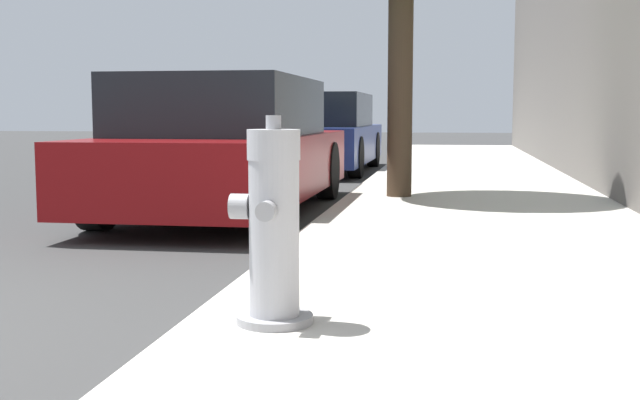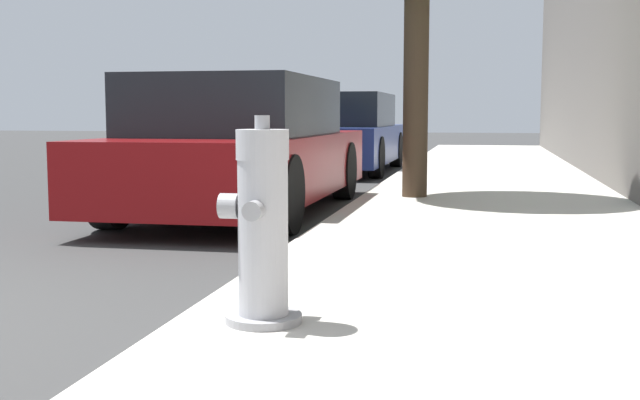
% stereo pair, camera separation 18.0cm
% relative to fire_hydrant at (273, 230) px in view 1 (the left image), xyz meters
% --- Properties ---
extents(sidewalk_slab, '(2.77, 40.00, 0.12)m').
position_rel_fire_hydrant_xyz_m(sidewalk_slab, '(0.99, -0.24, -0.46)').
color(sidewalk_slab, beige).
rests_on(sidewalk_slab, ground_plane).
extents(fire_hydrant, '(0.35, 0.34, 0.88)m').
position_rel_fire_hydrant_xyz_m(fire_hydrant, '(0.00, 0.00, 0.00)').
color(fire_hydrant, '#97979C').
rests_on(fire_hydrant, sidewalk_slab).
extents(parked_car_near, '(1.76, 4.59, 1.36)m').
position_rel_fire_hydrant_xyz_m(parked_car_near, '(-1.49, 4.56, 0.14)').
color(parked_car_near, maroon).
rests_on(parked_car_near, ground_plane).
extents(parked_car_mid, '(1.69, 4.50, 1.34)m').
position_rel_fire_hydrant_xyz_m(parked_car_mid, '(-1.49, 10.47, 0.13)').
color(parked_car_mid, navy).
rests_on(parked_car_mid, ground_plane).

